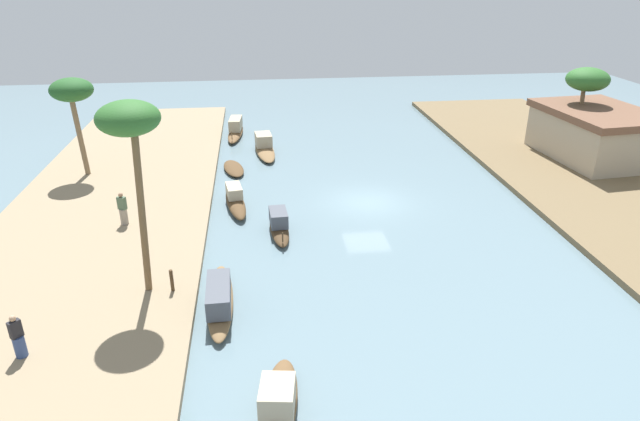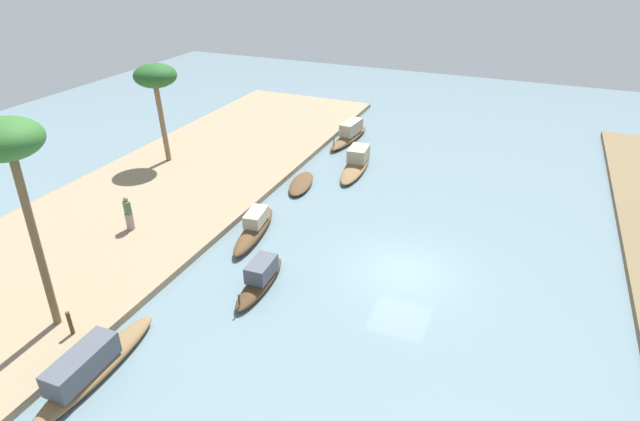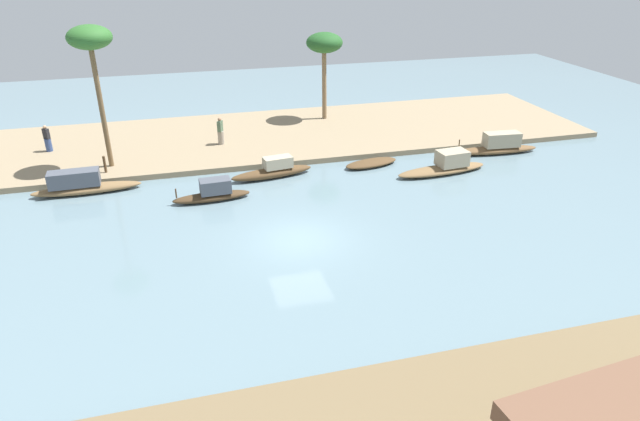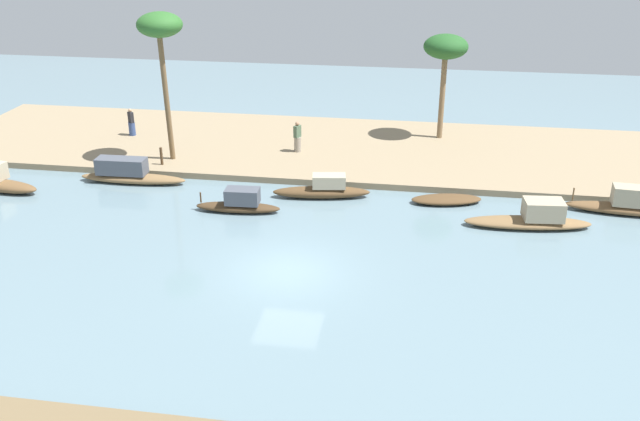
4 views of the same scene
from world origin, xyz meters
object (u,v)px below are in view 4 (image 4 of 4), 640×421
Objects in this scene: sampan_near_left_bank at (128,173)px; sampan_with_tall_canopy at (240,203)px; sampan_with_red_awning at (533,218)px; person_on_near_bank at (297,139)px; sampan_upstream_small at (323,189)px; mooring_post at (161,156)px; palm_tree_left_far at (160,30)px; palm_tree_left_near at (446,49)px; sampan_foreground at (446,199)px; person_by_mooring at (132,124)px; sampan_downstream_large at (632,204)px.

sampan_near_left_bank is 1.39× the size of sampan_with_tall_canopy.
sampan_with_red_awning is 13.65m from person_on_near_bank.
sampan_upstream_small is at bearing -150.23° from sampan_with_tall_canopy.
mooring_post is 6.30m from palm_tree_left_far.
palm_tree_left_near reaches higher than sampan_upstream_small.
palm_tree_left_near is 15.30m from palm_tree_left_far.
sampan_with_red_awning is 18.57m from mooring_post.
person_on_near_bank is at bearing -44.19° from sampan_foreground.
sampan_with_red_awning is 12.69m from palm_tree_left_near.
sampan_upstream_small is (-3.45, -2.20, -0.02)m from sampan_with_tall_canopy.
person_on_near_bank is at bearing -148.17° from sampan_near_left_bank.
sampan_foreground is 2.14× the size of person_by_mooring.
mooring_post reaches higher than sampan_foreground.
sampan_with_tall_canopy is at bearing 18.09° from person_on_near_bank.
person_on_near_bank is (7.95, -5.17, 0.86)m from sampan_foreground.
mooring_post is (14.50, -2.05, 0.61)m from sampan_foreground.
sampan_upstream_small is at bearing 12.44° from person_by_mooring.
sampan_with_tall_canopy is 4.17× the size of mooring_post.
palm_tree_left_near is at bearing -99.10° from sampan_foreground.
person_on_near_bank is 9.00m from palm_tree_left_far.
person_by_mooring is at bearing -31.09° from sampan_foreground.
sampan_with_tall_canopy is at bearing 12.80° from sampan_downstream_large.
person_on_near_bank is (16.04, -5.16, 0.55)m from sampan_downstream_large.
person_by_mooring is 5.68m from mooring_post.
sampan_downstream_large is 4.94m from sampan_with_red_awning.
sampan_with_red_awning is 0.93× the size of palm_tree_left_near.
sampan_with_tall_canopy is 12.78m from sampan_with_red_awning.
sampan_upstream_small reaches higher than sampan_foreground.
person_on_near_bank is at bearing -101.90° from sampan_with_tall_canopy.
sampan_downstream_large is at bearing -174.76° from sampan_with_tall_canopy.
palm_tree_left_far is at bearing -42.81° from person_on_near_bank.
sampan_near_left_bank is 3.21× the size of person_on_near_bank.
person_by_mooring is (12.27, -6.75, 0.57)m from sampan_upstream_small.
sampan_foreground is at bearing -35.04° from sampan_with_red_awning.
palm_tree_left_far is at bearing 23.54° from palm_tree_left_near.
sampan_with_red_awning is at bearing 109.62° from palm_tree_left_near.
sampan_with_tall_canopy is 2.43× the size of person_by_mooring.
sampan_downstream_large is 22.67m from mooring_post.
person_by_mooring reaches higher than sampan_upstream_small.
palm_tree_left_far is (-1.26, -2.70, 6.54)m from sampan_near_left_bank.
person_by_mooring is at bearing -26.90° from sampan_with_red_awning.
sampan_near_left_bank is 3.38× the size of person_by_mooring.
palm_tree_left_near reaches higher than person_on_near_bank.
sampan_with_red_awning is 1.17× the size of sampan_upstream_small.
sampan_near_left_bank is 19.26m from sampan_with_red_awning.
palm_tree_left_far is at bearing -28.53° from sampan_upstream_small.
palm_tree_left_far is (-0.23, -0.82, 6.24)m from mooring_post.
sampan_upstream_small is 11.74m from palm_tree_left_near.
sampan_downstream_large is 23.46m from palm_tree_left_far.
sampan_downstream_large reaches higher than sampan_with_red_awning.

